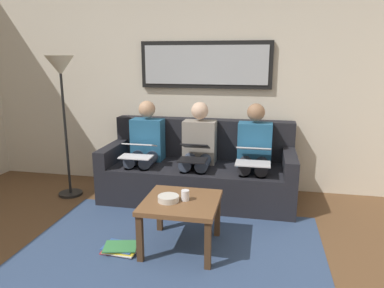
% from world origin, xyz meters
% --- Properties ---
extents(wall_rear, '(6.00, 0.12, 2.60)m').
position_xyz_m(wall_rear, '(0.00, -2.60, 1.30)').
color(wall_rear, beige).
rests_on(wall_rear, ground_plane).
extents(area_rug, '(2.60, 1.80, 0.01)m').
position_xyz_m(area_rug, '(0.00, -0.85, 0.00)').
color(area_rug, '#33476B').
rests_on(area_rug, ground_plane).
extents(couch, '(2.20, 0.90, 0.90)m').
position_xyz_m(couch, '(0.00, -2.12, 0.31)').
color(couch, black).
rests_on(couch, ground_plane).
extents(framed_mirror, '(1.61, 0.05, 0.57)m').
position_xyz_m(framed_mirror, '(0.00, -2.51, 1.55)').
color(framed_mirror, black).
extents(coffee_table, '(0.64, 0.64, 0.45)m').
position_xyz_m(coffee_table, '(-0.07, -0.90, 0.38)').
color(coffee_table, brown).
rests_on(coffee_table, ground_plane).
extents(cup, '(0.07, 0.07, 0.09)m').
position_xyz_m(cup, '(-0.10, -0.91, 0.49)').
color(cup, silver).
rests_on(cup, coffee_table).
extents(bowl, '(0.18, 0.18, 0.05)m').
position_xyz_m(bowl, '(0.03, -0.85, 0.47)').
color(bowl, beige).
rests_on(bowl, coffee_table).
extents(person_left, '(0.38, 0.58, 1.14)m').
position_xyz_m(person_left, '(-0.64, -2.05, 0.61)').
color(person_left, '#235B84').
rests_on(person_left, couch).
extents(laptop_silver, '(0.36, 0.39, 0.17)m').
position_xyz_m(laptop_silver, '(-0.64, -1.82, 0.63)').
color(laptop_silver, silver).
extents(person_middle, '(0.38, 0.58, 1.14)m').
position_xyz_m(person_middle, '(0.00, -2.05, 0.61)').
color(person_middle, gray).
rests_on(person_middle, couch).
extents(laptop_black, '(0.30, 0.39, 0.17)m').
position_xyz_m(laptop_black, '(0.00, -1.82, 0.63)').
color(laptop_black, black).
extents(person_right, '(0.38, 0.58, 1.14)m').
position_xyz_m(person_right, '(0.64, -2.05, 0.61)').
color(person_right, '#235B84').
rests_on(person_right, couch).
extents(laptop_white, '(0.36, 0.34, 0.15)m').
position_xyz_m(laptop_white, '(0.64, -1.80, 0.63)').
color(laptop_white, white).
extents(magazine_stack, '(0.32, 0.26, 0.05)m').
position_xyz_m(magazine_stack, '(0.43, -0.73, 0.03)').
color(magazine_stack, red).
rests_on(magazine_stack, ground_plane).
extents(standing_lamp, '(0.32, 0.32, 1.66)m').
position_xyz_m(standing_lamp, '(1.55, -1.85, 1.37)').
color(standing_lamp, black).
rests_on(standing_lamp, ground_plane).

